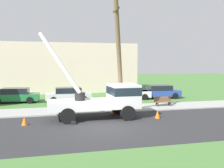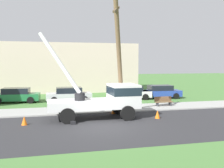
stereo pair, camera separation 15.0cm
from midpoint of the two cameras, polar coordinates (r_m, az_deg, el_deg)
The scene contains 14 objects.
ground_plane at distance 27.76m, azimuth -6.88°, elevation -3.44°, with size 120.00×120.00×0.00m, color #477538.
road_asphalt at distance 16.11m, azimuth -1.58°, elevation -9.23°, with size 80.00×8.38×0.01m, color #2B2B2D.
sidewalk_strip at distance 21.75m, azimuth -4.89°, elevation -5.51°, with size 80.00×3.35×0.10m, color #9E9E99.
utility_truck at distance 18.50m, azimuth -1.21°, elevation -3.01°, with size 6.77×3.20×5.98m.
leaning_utility_pole at distance 19.24m, azimuth 1.74°, elevation 6.12°, with size 1.84×3.53×8.55m.
traffic_cone_ahead at distance 18.79m, azimuth 9.98°, elevation -6.45°, with size 0.36×0.36×0.56m, color orange.
traffic_cone_behind at distance 17.41m, azimuth -18.09°, elevation -7.48°, with size 0.36×0.36×0.56m, color orange.
traffic_cone_curbside at distance 20.23m, azimuth 0.55°, elevation -5.59°, with size 0.36×0.36×0.56m, color orange.
parked_sedan_green at distance 27.38m, azimuth -19.75°, elevation -2.28°, with size 4.54×2.27×1.42m.
parked_sedan_silver at distance 26.65m, azimuth -9.08°, elevation -2.25°, with size 4.44×2.08×1.42m.
parked_sedan_white at distance 28.08m, azimuth 3.93°, elevation -1.86°, with size 4.41×2.04×1.42m.
parked_sedan_blue at distance 29.35m, azimuth 10.43°, elevation -1.65°, with size 4.50×2.19×1.42m.
park_bench at distance 23.69m, azimuth 11.19°, elevation -3.74°, with size 1.60×0.45×0.90m.
lowrise_building_backdrop at distance 36.64m, azimuth -9.21°, elevation 3.49°, with size 18.00×6.00×6.40m, color beige.
Camera 2 is at (-3.26, -15.31, 3.84)m, focal length 42.55 mm.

